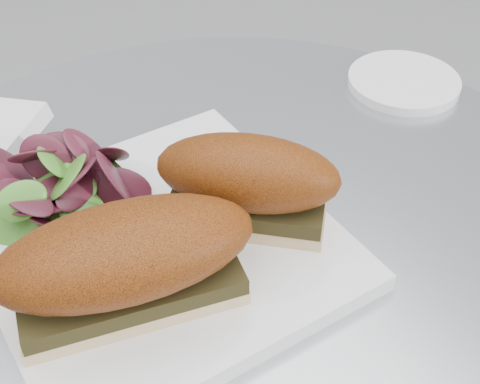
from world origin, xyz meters
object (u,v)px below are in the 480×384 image
at_px(plate, 158,246).
at_px(sandwich_left, 126,261).
at_px(sandwich_right, 248,182).
at_px(saucer, 404,82).

distance_m(plate, sandwich_left, 0.08).
bearing_deg(plate, sandwich_right, -14.15).
xyz_separation_m(sandwich_left, sandwich_right, (0.12, 0.03, 0.00)).
relative_size(sandwich_right, saucer, 1.25).
distance_m(sandwich_left, saucer, 0.41).
relative_size(plate, sandwich_right, 1.74).
bearing_deg(saucer, sandwich_left, -159.30).
bearing_deg(sandwich_left, saucer, 30.89).
xyz_separation_m(plate, sandwich_left, (-0.04, -0.05, 0.05)).
bearing_deg(sandwich_right, sandwich_left, -124.61).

